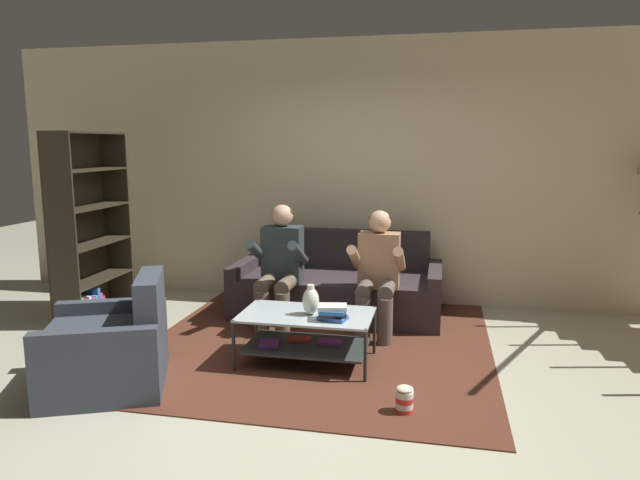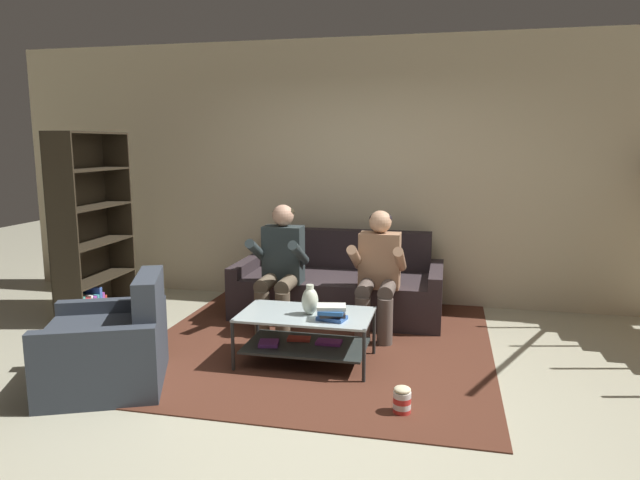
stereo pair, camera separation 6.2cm
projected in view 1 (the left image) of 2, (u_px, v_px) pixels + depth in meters
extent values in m
plane|color=#B9B69A|center=(319.00, 386.00, 4.21)|extent=(16.80, 16.80, 0.00)
cube|color=beige|center=(365.00, 173.00, 6.34)|extent=(8.40, 0.12, 2.90)
cube|color=#32292C|center=(337.00, 295.00, 5.93)|extent=(1.85, 0.97, 0.43)
cube|color=#2A2225|center=(344.00, 249.00, 6.24)|extent=(1.85, 0.18, 0.42)
cube|color=#32292C|center=(247.00, 285.00, 6.12)|extent=(0.13, 0.97, 0.55)
cube|color=#32292C|center=(434.00, 295.00, 5.72)|extent=(0.13, 0.97, 0.55)
cylinder|color=brown|center=(262.00, 314.00, 5.28)|extent=(0.14, 0.14, 0.43)
cylinder|color=brown|center=(282.00, 315.00, 5.24)|extent=(0.14, 0.14, 0.43)
cylinder|color=brown|center=(267.00, 283.00, 5.41)|extent=(0.14, 0.42, 0.14)
cylinder|color=brown|center=(287.00, 284.00, 5.37)|extent=(0.14, 0.42, 0.14)
cube|color=#2A3435|center=(283.00, 254.00, 5.55)|extent=(0.38, 0.22, 0.56)
cylinder|color=#2A3435|center=(257.00, 251.00, 5.41)|extent=(0.09, 0.49, 0.31)
cylinder|color=#2A3435|center=(298.00, 253.00, 5.33)|extent=(0.09, 0.49, 0.31)
sphere|color=tan|center=(282.00, 215.00, 5.49)|extent=(0.21, 0.21, 0.21)
ellipsoid|color=black|center=(283.00, 213.00, 5.50)|extent=(0.21, 0.21, 0.13)
cylinder|color=brown|center=(362.00, 320.00, 5.09)|extent=(0.14, 0.14, 0.43)
cylinder|color=brown|center=(385.00, 322.00, 5.05)|extent=(0.14, 0.14, 0.43)
cylinder|color=brown|center=(365.00, 288.00, 5.22)|extent=(0.14, 0.42, 0.14)
cylinder|color=brown|center=(387.00, 289.00, 5.18)|extent=(0.14, 0.42, 0.14)
cube|color=#A17759|center=(379.00, 260.00, 5.36)|extent=(0.38, 0.22, 0.52)
cylinder|color=#A17759|center=(355.00, 258.00, 5.22)|extent=(0.09, 0.49, 0.31)
cylinder|color=#A17759|center=(400.00, 259.00, 5.14)|extent=(0.09, 0.49, 0.31)
sphere|color=tan|center=(380.00, 222.00, 5.30)|extent=(0.21, 0.21, 0.21)
ellipsoid|color=black|center=(380.00, 219.00, 5.32)|extent=(0.21, 0.21, 0.13)
cube|color=#B2C4C5|center=(307.00, 315.00, 4.60)|extent=(1.06, 0.62, 0.02)
cube|color=#2F3735|center=(307.00, 346.00, 4.64)|extent=(0.98, 0.57, 0.02)
cylinder|color=#282A2A|center=(234.00, 346.00, 4.45)|extent=(0.03, 0.03, 0.42)
cylinder|color=#282A2A|center=(365.00, 356.00, 4.24)|extent=(0.03, 0.03, 0.42)
cylinder|color=#282A2A|center=(257.00, 323.00, 5.02)|extent=(0.03, 0.03, 0.42)
cylinder|color=#282A2A|center=(374.00, 331.00, 4.81)|extent=(0.03, 0.03, 0.42)
cube|color=purple|center=(269.00, 344.00, 4.62)|extent=(0.18, 0.18, 0.03)
cube|color=#C43C2D|center=(299.00, 339.00, 4.74)|extent=(0.20, 0.13, 0.02)
cube|color=purple|center=(330.00, 342.00, 4.66)|extent=(0.21, 0.13, 0.02)
cube|color=#522B1D|center=(322.00, 339.00, 5.22)|extent=(3.00, 3.35, 0.01)
cube|color=#715452|center=(322.00, 339.00, 5.22)|extent=(1.65, 1.84, 0.00)
ellipsoid|color=silver|center=(311.00, 301.00, 4.55)|extent=(0.13, 0.13, 0.22)
cylinder|color=silver|center=(311.00, 288.00, 4.53)|extent=(0.06, 0.06, 0.05)
cube|color=#3762B0|center=(333.00, 318.00, 4.43)|extent=(0.24, 0.19, 0.03)
cube|color=#302928|center=(333.00, 314.00, 4.43)|extent=(0.23, 0.18, 0.03)
cube|color=#295EA8|center=(332.00, 311.00, 4.41)|extent=(0.20, 0.18, 0.03)
cube|color=silver|center=(332.00, 307.00, 4.42)|extent=(0.25, 0.19, 0.03)
cube|color=#2F271B|center=(61.00, 233.00, 5.35)|extent=(0.32, 0.03, 1.89)
cube|color=#2F271B|center=(117.00, 219.00, 6.32)|extent=(0.32, 0.03, 1.89)
cube|color=#2F271B|center=(78.00, 225.00, 5.86)|extent=(0.05, 1.02, 1.89)
cube|color=#2F271B|center=(97.00, 313.00, 5.99)|extent=(0.35, 0.99, 0.02)
cube|color=#2F271B|center=(95.00, 279.00, 5.93)|extent=(0.35, 0.99, 0.02)
cube|color=#2F271B|center=(92.00, 243.00, 5.87)|extent=(0.35, 0.99, 0.02)
cube|color=#2F271B|center=(90.00, 207.00, 5.80)|extent=(0.35, 0.99, 0.02)
cube|color=#2F271B|center=(87.00, 170.00, 5.74)|extent=(0.35, 0.99, 0.02)
cube|color=#2F271B|center=(85.00, 133.00, 5.68)|extent=(0.35, 0.99, 0.02)
cube|color=teal|center=(70.00, 312.00, 5.53)|extent=(0.28, 0.06, 0.28)
cube|color=#244FAD|center=(76.00, 314.00, 5.57)|extent=(0.21, 0.04, 0.21)
cube|color=red|center=(78.00, 311.00, 5.61)|extent=(0.23, 0.05, 0.25)
cube|color=silver|center=(79.00, 309.00, 5.66)|extent=(0.27, 0.04, 0.26)
cube|color=purple|center=(84.00, 308.00, 5.71)|extent=(0.22, 0.06, 0.24)
cube|color=teal|center=(86.00, 307.00, 5.77)|extent=(0.25, 0.04, 0.24)
cube|color=#3758A8|center=(89.00, 302.00, 5.81)|extent=(0.24, 0.05, 0.31)
cube|color=purple|center=(89.00, 304.00, 5.86)|extent=(0.29, 0.05, 0.24)
cube|color=red|center=(95.00, 305.00, 5.90)|extent=(0.22, 0.04, 0.20)
cube|color=#353C46|center=(106.00, 357.00, 4.17)|extent=(1.01, 0.91, 0.46)
cube|color=#353C46|center=(150.00, 300.00, 4.16)|extent=(0.40, 0.65, 0.37)
cube|color=#353C46|center=(114.00, 334.00, 4.52)|extent=(0.80, 0.42, 0.56)
cube|color=#353C46|center=(95.00, 370.00, 3.80)|extent=(0.80, 0.42, 0.56)
cylinder|color=red|center=(404.00, 410.00, 3.79)|extent=(0.12, 0.12, 0.04)
cylinder|color=white|center=(404.00, 405.00, 3.78)|extent=(0.12, 0.12, 0.04)
cylinder|color=red|center=(404.00, 399.00, 3.78)|extent=(0.12, 0.12, 0.04)
cylinder|color=white|center=(405.00, 394.00, 3.77)|extent=(0.12, 0.12, 0.04)
ellipsoid|color=beige|center=(405.00, 389.00, 3.76)|extent=(0.11, 0.11, 0.04)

